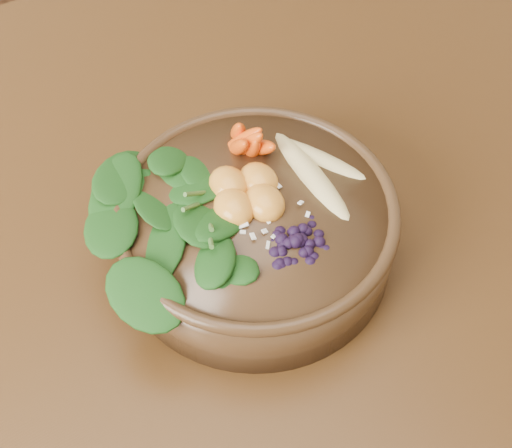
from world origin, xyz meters
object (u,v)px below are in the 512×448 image
object	(u,v)px
dining_table	(78,328)
stoneware_bowl	(256,230)
kale_heap	(183,179)
banana_halves	(316,157)
mandarin_cluster	(246,185)
carrot_cluster	(248,113)
blueberry_pile	(298,231)

from	to	relation	value
dining_table	stoneware_bowl	distance (m)	0.23
kale_heap	banana_halves	distance (m)	0.13
kale_heap	mandarin_cluster	bearing A→B (deg)	-32.15
stoneware_bowl	carrot_cluster	distance (m)	0.11
dining_table	banana_halves	bearing A→B (deg)	-10.80
dining_table	mandarin_cluster	size ratio (longest dim) A/B	19.44
stoneware_bowl	carrot_cluster	world-z (taller)	carrot_cluster
mandarin_cluster	blueberry_pile	size ratio (longest dim) A/B	0.69
blueberry_pile	dining_table	bearing A→B (deg)	148.62
stoneware_bowl	blueberry_pile	world-z (taller)	blueberry_pile
carrot_cluster	banana_halves	size ratio (longest dim) A/B	0.49
blueberry_pile	kale_heap	bearing A→B (deg)	121.44
dining_table	blueberry_pile	bearing A→B (deg)	-31.38
banana_halves	mandarin_cluster	xyz separation A→B (m)	(-0.07, 0.00, 0.00)
mandarin_cluster	carrot_cluster	bearing A→B (deg)	59.83
banana_halves	mandarin_cluster	world-z (taller)	mandarin_cluster
stoneware_bowl	banana_halves	xyz separation A→B (m)	(0.07, 0.02, 0.05)
carrot_cluster	blueberry_pile	bearing A→B (deg)	-109.55
kale_heap	mandarin_cluster	size ratio (longest dim) A/B	2.07
carrot_cluster	blueberry_pile	xyz separation A→B (m)	(-0.02, -0.13, -0.02)
kale_heap	blueberry_pile	world-z (taller)	kale_heap
kale_heap	banana_halves	xyz separation A→B (m)	(0.12, -0.03, -0.01)
carrot_cluster	blueberry_pile	world-z (taller)	carrot_cluster
mandarin_cluster	kale_heap	bearing A→B (deg)	147.85
banana_halves	blueberry_pile	size ratio (longest dim) A/B	1.22
carrot_cluster	stoneware_bowl	bearing A→B (deg)	-123.69
dining_table	mandarin_cluster	bearing A→B (deg)	-15.05
carrot_cluster	kale_heap	bearing A→B (deg)	-169.49
mandarin_cluster	blueberry_pile	bearing A→B (deg)	-79.63
mandarin_cluster	blueberry_pile	xyz separation A→B (m)	(0.01, -0.07, 0.00)
kale_heap	mandarin_cluster	distance (m)	0.06
kale_heap	mandarin_cluster	xyz separation A→B (m)	(0.05, -0.03, -0.01)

